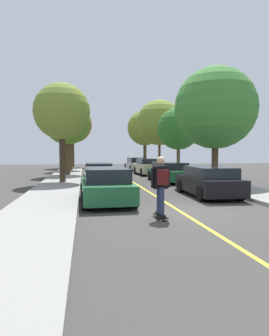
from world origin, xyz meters
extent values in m
plane|color=#3D3A38|center=(0.00, 0.00, 0.00)|extent=(80.00, 80.00, 0.00)
cube|color=gray|center=(-4.53, 0.00, 0.07)|extent=(2.37, 56.00, 0.14)
cube|color=gold|center=(0.00, 4.00, 0.00)|extent=(0.12, 39.20, 0.01)
cube|color=#1E5B33|center=(-2.29, 2.11, 0.51)|extent=(1.90, 4.13, 0.65)
cube|color=black|center=(-2.29, 2.09, 1.09)|extent=(1.65, 2.64, 0.52)
cylinder|color=black|center=(-1.42, 0.78, 0.32)|extent=(0.23, 0.64, 0.64)
cylinder|color=black|center=(-3.11, 0.74, 0.32)|extent=(0.23, 0.64, 0.64)
cylinder|color=black|center=(-1.48, 3.47, 0.32)|extent=(0.23, 0.64, 0.64)
cylinder|color=black|center=(-3.17, 3.43, 0.32)|extent=(0.23, 0.64, 0.64)
cube|color=#B7B7BC|center=(-2.29, 8.96, 0.48)|extent=(1.71, 4.30, 0.60)
cube|color=black|center=(-2.29, 9.18, 1.03)|extent=(1.50, 2.83, 0.51)
cylinder|color=black|center=(-1.50, 7.52, 0.32)|extent=(0.22, 0.64, 0.64)
cylinder|color=black|center=(-3.09, 7.52, 0.32)|extent=(0.22, 0.64, 0.64)
cylinder|color=black|center=(-1.50, 10.41, 0.32)|extent=(0.22, 0.64, 0.64)
cylinder|color=black|center=(-3.09, 10.41, 0.32)|extent=(0.22, 0.64, 0.64)
cube|color=black|center=(2.29, 3.25, 0.52)|extent=(1.86, 4.28, 0.68)
cube|color=black|center=(2.29, 3.04, 1.08)|extent=(1.62, 2.71, 0.45)
cylinder|color=black|center=(1.49, 4.68, 0.32)|extent=(0.23, 0.64, 0.64)
cylinder|color=black|center=(3.15, 4.65, 0.32)|extent=(0.23, 0.64, 0.64)
cylinder|color=black|center=(1.44, 1.84, 0.32)|extent=(0.23, 0.64, 0.64)
cylinder|color=black|center=(3.09, 1.81, 0.32)|extent=(0.23, 0.64, 0.64)
cube|color=#1E5B33|center=(2.29, 9.80, 0.50)|extent=(1.92, 4.66, 0.64)
cube|color=black|center=(2.30, 9.65, 1.05)|extent=(1.65, 3.07, 0.46)
cylinder|color=black|center=(1.42, 11.37, 0.32)|extent=(0.24, 0.65, 0.64)
cylinder|color=black|center=(3.06, 11.43, 0.32)|extent=(0.24, 0.65, 0.64)
cylinder|color=black|center=(1.53, 8.17, 0.32)|extent=(0.24, 0.65, 0.64)
cylinder|color=black|center=(3.17, 8.23, 0.32)|extent=(0.24, 0.65, 0.64)
cube|color=#BCAD89|center=(2.29, 16.17, 0.55)|extent=(1.98, 4.13, 0.74)
cube|color=black|center=(2.29, 16.17, 1.15)|extent=(1.70, 2.43, 0.45)
cylinder|color=black|center=(1.39, 17.49, 0.32)|extent=(0.24, 0.65, 0.64)
cylinder|color=black|center=(3.12, 17.54, 0.32)|extent=(0.24, 0.65, 0.64)
cylinder|color=black|center=(1.46, 14.81, 0.32)|extent=(0.24, 0.65, 0.64)
cylinder|color=black|center=(3.20, 14.86, 0.32)|extent=(0.24, 0.65, 0.64)
cube|color=#B7B7BC|center=(2.29, 22.72, 0.52)|extent=(1.89, 4.68, 0.68)
cube|color=black|center=(2.30, 22.48, 1.11)|extent=(1.64, 2.91, 0.49)
cylinder|color=black|center=(1.42, 24.31, 0.32)|extent=(0.24, 0.65, 0.64)
cylinder|color=black|center=(3.08, 24.36, 0.32)|extent=(0.24, 0.65, 0.64)
cylinder|color=black|center=(1.50, 21.08, 0.32)|extent=(0.24, 0.65, 0.64)
cylinder|color=black|center=(3.16, 21.12, 0.32)|extent=(0.24, 0.65, 0.64)
cylinder|color=#3D2D1E|center=(-4.42, 9.54, 1.85)|extent=(0.36, 0.36, 3.42)
sphere|color=olive|center=(-4.42, 9.54, 4.39)|extent=(3.40, 3.40, 3.40)
cylinder|color=#4C3823|center=(-4.42, 15.66, 1.79)|extent=(0.41, 0.41, 3.30)
sphere|color=#4C7A23|center=(-4.42, 15.66, 4.33)|extent=(3.63, 3.63, 3.63)
cylinder|color=#4C3823|center=(-4.42, 21.81, 1.89)|extent=(0.33, 0.33, 3.50)
sphere|color=olive|center=(-4.42, 21.81, 4.41)|extent=(3.29, 3.29, 3.29)
cylinder|color=#4C3823|center=(-4.42, 28.56, 2.06)|extent=(0.25, 0.25, 3.84)
sphere|color=olive|center=(-4.42, 28.56, 5.28)|extent=(4.54, 4.54, 4.54)
cylinder|color=#4C3823|center=(4.42, 7.40, 1.66)|extent=(0.38, 0.38, 3.04)
sphere|color=#3D7F33|center=(4.42, 7.40, 4.50)|extent=(4.74, 4.74, 4.74)
cylinder|color=brown|center=(4.42, 14.59, 1.57)|extent=(0.28, 0.28, 2.86)
sphere|color=#2D6B28|center=(4.42, 14.59, 3.83)|extent=(3.41, 3.41, 3.41)
cylinder|color=#4C3823|center=(4.42, 21.04, 1.96)|extent=(0.25, 0.25, 3.64)
sphere|color=olive|center=(4.42, 21.04, 4.91)|extent=(4.59, 4.59, 4.59)
cylinder|color=#4C3823|center=(4.42, 28.70, 2.02)|extent=(0.40, 0.40, 3.76)
sphere|color=olive|center=(4.42, 28.70, 4.96)|extent=(4.41, 4.41, 4.41)
cube|color=black|center=(-0.92, -1.02, 0.09)|extent=(0.29, 0.86, 0.02)
cylinder|color=beige|center=(-1.05, -0.69, 0.03)|extent=(0.03, 0.06, 0.06)
cylinder|color=beige|center=(-0.86, -0.68, 0.03)|extent=(0.03, 0.06, 0.06)
cylinder|color=beige|center=(-0.99, -1.37, 0.03)|extent=(0.03, 0.06, 0.06)
cylinder|color=beige|center=(-0.80, -1.35, 0.03)|extent=(0.03, 0.06, 0.06)
cube|color=#99999E|center=(-0.95, -0.68, 0.07)|extent=(0.10, 0.05, 0.02)
cube|color=#99999E|center=(-0.89, -1.36, 0.07)|extent=(0.10, 0.05, 0.02)
cube|color=black|center=(-0.94, -0.80, 0.13)|extent=(0.12, 0.27, 0.06)
cube|color=black|center=(-0.90, -1.24, 0.13)|extent=(0.12, 0.27, 0.06)
cylinder|color=#283351|center=(-0.93, -0.90, 0.56)|extent=(0.16, 0.16, 0.79)
cylinder|color=#283351|center=(-0.91, -1.14, 0.56)|extent=(0.16, 0.16, 0.79)
cube|color=black|center=(-0.92, -1.02, 1.22)|extent=(0.42, 0.25, 0.66)
sphere|color=tan|center=(-0.92, -1.02, 1.72)|extent=(0.23, 0.23, 0.23)
cylinder|color=black|center=(-1.17, -1.04, 1.21)|extent=(0.10, 0.10, 0.58)
cylinder|color=black|center=(-0.68, -1.00, 1.21)|extent=(0.10, 0.10, 0.58)
cube|color=#4C1414|center=(-0.91, -1.22, 1.24)|extent=(0.31, 0.20, 0.44)
camera|label=1|loc=(-3.11, -9.84, 1.97)|focal=33.40mm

